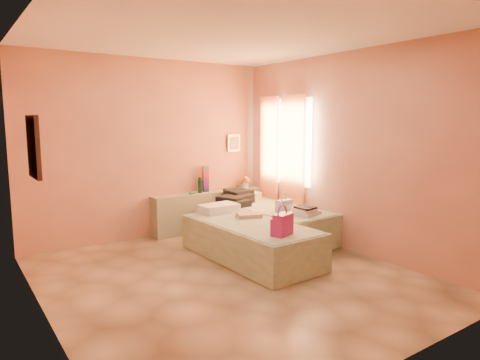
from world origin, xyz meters
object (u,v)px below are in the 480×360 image
(water_bottle, at_px, (200,185))
(blue_handbag, at_px, (284,206))
(headboard_ledge, at_px, (210,210))
(green_book, at_px, (229,189))
(bed_right, at_px, (272,222))
(flower_vase, at_px, (245,181))
(towel_stack, at_px, (306,211))
(magenta_handbag, at_px, (282,224))
(bed_left, at_px, (250,241))

(water_bottle, distance_m, blue_handbag, 1.53)
(headboard_ledge, height_order, green_book, green_book)
(bed_right, bearing_deg, flower_vase, 76.84)
(green_book, bearing_deg, water_bottle, 163.45)
(towel_stack, bearing_deg, flower_vase, 85.28)
(bed_right, bearing_deg, towel_stack, -86.59)
(headboard_ledge, height_order, towel_stack, headboard_ledge)
(flower_vase, xyz_separation_m, blue_handbag, (-0.27, -1.38, -0.19))
(towel_stack, bearing_deg, magenta_handbag, -146.96)
(flower_vase, height_order, towel_stack, flower_vase)
(headboard_ledge, xyz_separation_m, bed_left, (-0.38, -1.70, -0.08))
(blue_handbag, relative_size, towel_stack, 0.77)
(flower_vase, height_order, magenta_handbag, flower_vase)
(headboard_ledge, height_order, flower_vase, flower_vase)
(headboard_ledge, xyz_separation_m, bed_right, (0.52, -1.05, -0.08))
(magenta_handbag, bearing_deg, water_bottle, 64.51)
(water_bottle, height_order, magenta_handbag, water_bottle)
(bed_right, height_order, water_bottle, water_bottle)
(bed_left, distance_m, green_book, 1.87)
(water_bottle, bearing_deg, towel_stack, -65.35)
(water_bottle, bearing_deg, bed_right, -54.66)
(bed_left, bearing_deg, bed_right, 34.02)
(water_bottle, bearing_deg, bed_left, -96.05)
(magenta_handbag, distance_m, blue_handbag, 1.34)
(flower_vase, distance_m, blue_handbag, 1.42)
(water_bottle, height_order, green_book, water_bottle)
(bed_left, bearing_deg, water_bottle, 82.13)
(headboard_ledge, xyz_separation_m, flower_vase, (0.73, -0.03, 0.45))
(green_book, xyz_separation_m, blue_handbag, (0.09, -1.37, -0.08))
(bed_right, xyz_separation_m, green_book, (-0.16, 1.02, 0.41))
(headboard_ledge, bearing_deg, water_bottle, -171.33)
(bed_right, xyz_separation_m, water_bottle, (-0.72, 1.02, 0.53))
(water_bottle, xyz_separation_m, blue_handbag, (0.66, -1.37, -0.19))
(bed_left, height_order, towel_stack, towel_stack)
(water_bottle, bearing_deg, green_book, -0.30)
(green_book, height_order, flower_vase, flower_vase)
(magenta_handbag, height_order, towel_stack, magenta_handbag)
(green_book, xyz_separation_m, towel_stack, (0.22, -1.71, -0.11))
(water_bottle, distance_m, magenta_handbag, 2.39)
(towel_stack, bearing_deg, green_book, 97.38)
(green_book, relative_size, blue_handbag, 0.64)
(bed_right, bearing_deg, magenta_handbag, -126.95)
(bed_left, height_order, magenta_handbag, magenta_handbag)
(green_book, distance_m, towel_stack, 1.73)
(bed_left, height_order, blue_handbag, blue_handbag)
(bed_left, xyz_separation_m, green_book, (0.74, 1.67, 0.41))
(water_bottle, height_order, towel_stack, water_bottle)
(water_bottle, xyz_separation_m, magenta_handbag, (-0.23, -2.38, -0.15))
(headboard_ledge, bearing_deg, towel_stack, -71.36)
(flower_vase, xyz_separation_m, towel_stack, (-0.14, -1.72, -0.23))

